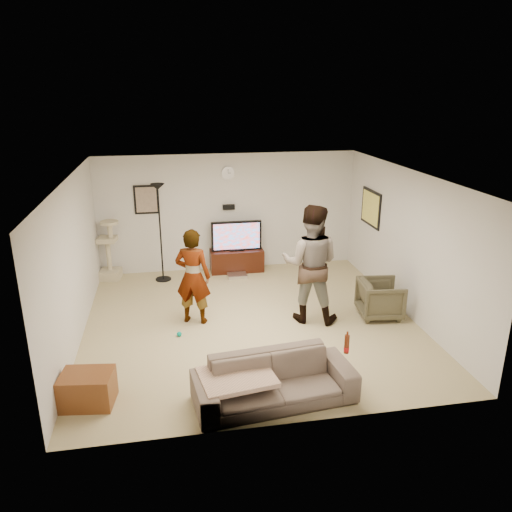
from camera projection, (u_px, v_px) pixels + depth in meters
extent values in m
cube|color=tan|center=(250.00, 322.00, 8.47)|extent=(5.50, 5.50, 0.02)
cube|color=white|center=(250.00, 175.00, 7.66)|extent=(5.50, 5.50, 0.02)
cube|color=silver|center=(229.00, 212.00, 10.63)|extent=(5.50, 0.04, 2.50)
cube|color=silver|center=(292.00, 329.00, 5.51)|extent=(5.50, 0.04, 2.50)
cube|color=silver|center=(73.00, 262.00, 7.60)|extent=(0.04, 5.50, 2.50)
cube|color=silver|center=(408.00, 243.00, 8.53)|extent=(0.04, 5.50, 2.50)
cylinder|color=white|center=(228.00, 173.00, 10.32)|extent=(0.26, 0.04, 0.26)
cube|color=black|center=(229.00, 207.00, 10.53)|extent=(0.25, 0.10, 0.10)
cube|color=gray|center=(146.00, 200.00, 10.21)|extent=(0.42, 0.03, 0.52)
cube|color=#F3E75F|center=(371.00, 208.00, 9.94)|extent=(0.03, 0.78, 0.62)
cube|color=black|center=(237.00, 260.00, 10.75)|extent=(1.14, 0.45, 0.47)
cube|color=silver|center=(237.00, 276.00, 10.44)|extent=(0.40, 0.30, 0.07)
cube|color=black|center=(236.00, 236.00, 10.57)|extent=(1.07, 0.08, 0.64)
cube|color=#2489DC|center=(237.00, 236.00, 10.53)|extent=(0.99, 0.01, 0.56)
cylinder|color=black|center=(160.00, 233.00, 9.99)|extent=(0.32, 0.32, 2.01)
cube|color=#BFB593|center=(108.00, 250.00, 10.16)|extent=(0.46, 0.46, 1.26)
imported|color=#9B9B9B|center=(193.00, 277.00, 8.22)|extent=(0.70, 0.58, 1.64)
imported|color=#3F6A8B|center=(310.00, 264.00, 8.26)|extent=(1.19, 1.07, 2.02)
imported|color=brown|center=(274.00, 380.00, 6.25)|extent=(2.10, 1.00, 0.59)
cube|color=#D6AD91|center=(237.00, 377.00, 6.13)|extent=(1.00, 0.83, 0.06)
cylinder|color=#5E230D|center=(347.00, 344.00, 6.27)|extent=(0.06, 0.06, 0.25)
imported|color=#474330|center=(380.00, 299.00, 8.58)|extent=(0.80, 0.78, 0.65)
cube|color=brown|center=(88.00, 389.00, 6.22)|extent=(0.70, 0.56, 0.43)
sphere|color=#008F7A|center=(179.00, 334.00, 7.96)|extent=(0.08, 0.08, 0.08)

